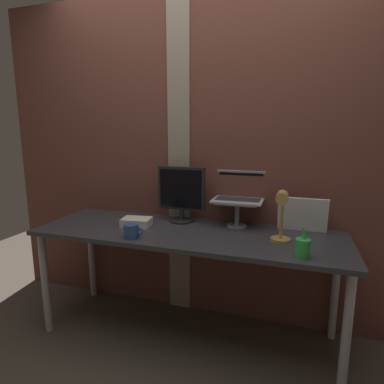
# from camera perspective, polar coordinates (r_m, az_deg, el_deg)

# --- Properties ---
(ground_plane) EXTENTS (6.00, 6.00, 0.00)m
(ground_plane) POSITION_cam_1_polar(r_m,az_deg,el_deg) (2.54, 0.26, -23.43)
(ground_plane) COLOR #4C4238
(brick_wall_back) EXTENTS (3.44, 0.16, 2.42)m
(brick_wall_back) POSITION_cam_1_polar(r_m,az_deg,el_deg) (2.46, 2.91, 5.66)
(brick_wall_back) COLOR brown
(brick_wall_back) RESTS_ON ground_plane
(desk) EXTENTS (2.07, 0.67, 0.77)m
(desk) POSITION_cam_1_polar(r_m,az_deg,el_deg) (2.21, -0.81, -8.71)
(desk) COLOR #333338
(desk) RESTS_ON ground_plane
(monitor) EXTENTS (0.35, 0.18, 0.41)m
(monitor) POSITION_cam_1_polar(r_m,az_deg,el_deg) (2.36, -1.87, 0.08)
(monitor) COLOR black
(monitor) RESTS_ON desk
(laptop_stand) EXTENTS (0.28, 0.22, 0.18)m
(laptop_stand) POSITION_cam_1_polar(r_m,az_deg,el_deg) (2.28, 7.97, -3.07)
(laptop_stand) COLOR gray
(laptop_stand) RESTS_ON desk
(laptop) EXTENTS (0.35, 0.29, 0.20)m
(laptop) POSITION_cam_1_polar(r_m,az_deg,el_deg) (2.32, 8.34, -0.05)
(laptop) COLOR #ADB2B7
(laptop) RESTS_ON laptop_stand
(whiteboard_panel) EXTENTS (0.32, 0.06, 0.23)m
(whiteboard_panel) POSITION_cam_1_polar(r_m,az_deg,el_deg) (2.27, 18.87, -3.80)
(whiteboard_panel) COLOR white
(whiteboard_panel) RESTS_ON desk
(desk_lamp) EXTENTS (0.12, 0.20, 0.33)m
(desk_lamp) POSITION_cam_1_polar(r_m,az_deg,el_deg) (1.97, 15.52, -3.28)
(desk_lamp) COLOR tan
(desk_lamp) RESTS_ON desk
(pen_cup) EXTENTS (0.08, 0.08, 0.16)m
(pen_cup) POSITION_cam_1_polar(r_m,az_deg,el_deg) (1.84, 18.92, -9.32)
(pen_cup) COLOR green
(pen_cup) RESTS_ON desk
(coffee_mug) EXTENTS (0.13, 0.09, 0.09)m
(coffee_mug) POSITION_cam_1_polar(r_m,az_deg,el_deg) (2.08, -10.60, -6.76)
(coffee_mug) COLOR #2D4C8C
(coffee_mug) RESTS_ON desk
(paper_clutter_stack) EXTENTS (0.22, 0.17, 0.06)m
(paper_clutter_stack) POSITION_cam_1_polar(r_m,az_deg,el_deg) (2.33, -9.73, -5.25)
(paper_clutter_stack) COLOR silver
(paper_clutter_stack) RESTS_ON desk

